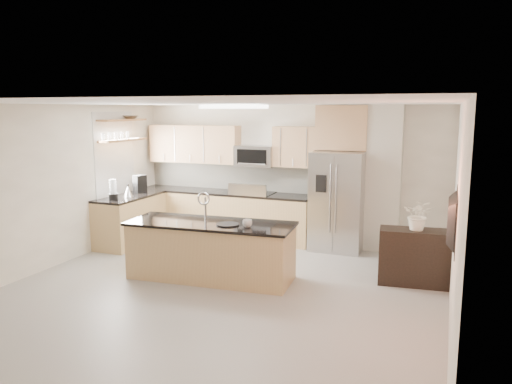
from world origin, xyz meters
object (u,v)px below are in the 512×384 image
at_px(kettle, 128,191).
at_px(island, 211,250).
at_px(platter, 228,224).
at_px(bowl, 131,117).
at_px(flower_vase, 419,207).
at_px(cup, 247,223).
at_px(refrigerator, 338,201).
at_px(microwave, 255,156).
at_px(credenza, 415,257).
at_px(blender, 113,191).
at_px(coffee_maker, 140,184).
at_px(range, 253,216).
at_px(television, 447,219).

bearing_deg(kettle, island, -26.36).
bearing_deg(platter, island, 167.84).
xyz_separation_m(bowl, flower_vase, (5.38, -0.79, -1.23)).
bearing_deg(cup, refrigerator, 71.05).
relative_size(platter, bowl, 0.97).
bearing_deg(microwave, cup, -70.96).
xyz_separation_m(cup, platter, (-0.32, 0.01, -0.05)).
bearing_deg(kettle, credenza, -3.16).
xyz_separation_m(microwave, cup, (0.86, -2.50, -0.71)).
distance_m(island, credenza, 2.99).
relative_size(platter, blender, 0.91).
xyz_separation_m(island, cup, (0.63, -0.08, 0.48)).
distance_m(blender, coffee_maker, 0.85).
bearing_deg(microwave, island, -84.43).
height_order(microwave, island, microwave).
bearing_deg(bowl, coffee_maker, -4.42).
bearing_deg(platter, range, 103.02).
distance_m(platter, kettle, 2.84).
xyz_separation_m(platter, flower_vase, (2.58, 0.89, 0.27)).
relative_size(cup, coffee_maker, 0.41).
bearing_deg(cup, microwave, 109.04).
relative_size(island, cup, 18.46).
height_order(flower_vase, television, television).
height_order(range, flower_vase, flower_vase).
height_order(range, television, television).
xyz_separation_m(platter, coffee_maker, (-2.64, 1.66, 0.21)).
bearing_deg(refrigerator, platter, -115.72).
xyz_separation_m(range, bowl, (-2.25, -0.68, 1.91)).
relative_size(microwave, cup, 5.50).
distance_m(kettle, television, 5.88).
xyz_separation_m(range, kettle, (-2.03, -1.17, 0.55)).
xyz_separation_m(credenza, platter, (-2.56, -0.90, 0.46)).
bearing_deg(island, television, -18.68).
xyz_separation_m(microwave, island, (0.24, -2.42, -1.20)).
distance_m(microwave, bowl, 2.51).
bearing_deg(flower_vase, microwave, 153.01).
xyz_separation_m(credenza, bowl, (-5.36, 0.77, 1.97)).
distance_m(range, island, 2.30).
relative_size(kettle, television, 0.22).
distance_m(coffee_maker, television, 6.11).
bearing_deg(kettle, flower_vase, -3.30).
relative_size(refrigerator, flower_vase, 2.68).
xyz_separation_m(cup, kettle, (-2.89, 1.20, 0.11)).
xyz_separation_m(refrigerator, kettle, (-3.68, -1.13, 0.13)).
bearing_deg(island, refrigerator, 53.14).
height_order(cup, bowl, bowl).
xyz_separation_m(credenza, blender, (-5.18, -0.09, 0.67)).
distance_m(cup, television, 2.79).
bearing_deg(kettle, coffee_maker, 98.36).
xyz_separation_m(credenza, coffee_maker, (-5.20, 0.76, 0.67)).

